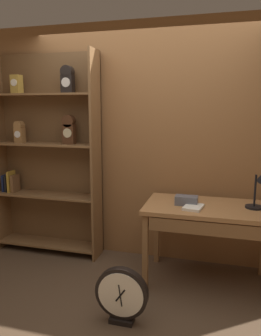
{
  "coord_description": "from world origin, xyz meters",
  "views": [
    {
      "loc": [
        0.77,
        -2.25,
        1.69
      ],
      "look_at": [
        -0.07,
        0.83,
        1.1
      ],
      "focal_mm": 34.73,
      "sensor_mm": 36.0,
      "label": 1
    }
  ],
  "objects": [
    {
      "name": "open_repair_manual",
      "position": [
        0.58,
        0.69,
        0.79
      ],
      "size": [
        0.2,
        0.24,
        0.02
      ],
      "primitive_type": "cube",
      "rotation": [
        0.0,
        0.0,
        -0.17
      ],
      "color": "silver",
      "rests_on": "workbench"
    },
    {
      "name": "toolbox_small",
      "position": [
        0.5,
        0.79,
        0.82
      ],
      "size": [
        0.21,
        0.12,
        0.09
      ],
      "primitive_type": "cube",
      "color": "#595960",
      "rests_on": "workbench"
    },
    {
      "name": "back_wood_panel",
      "position": [
        0.0,
        1.25,
        1.3
      ],
      "size": [
        4.8,
        0.05,
        2.6
      ],
      "primitive_type": "cube",
      "color": "brown",
      "rests_on": "ground"
    },
    {
      "name": "bookshelf",
      "position": [
        -1.14,
        1.08,
        1.15
      ],
      "size": [
        1.26,
        0.3,
        2.3
      ],
      "color": "brown",
      "rests_on": "ground"
    },
    {
      "name": "desk_lamp",
      "position": [
        1.16,
        0.81,
        1.01
      ],
      "size": [
        0.22,
        0.22,
        0.39
      ],
      "color": "black",
      "rests_on": "workbench"
    },
    {
      "name": "round_clock_large",
      "position": [
        0.09,
        -0.01,
        0.24
      ],
      "size": [
        0.43,
        0.11,
        0.47
      ],
      "color": "black",
      "rests_on": "ground"
    },
    {
      "name": "workbench",
      "position": [
        0.71,
        0.78,
        0.68
      ],
      "size": [
        1.2,
        0.68,
        0.78
      ],
      "color": "#9E6B3D",
      "rests_on": "ground"
    },
    {
      "name": "ground_plane",
      "position": [
        0.0,
        0.0,
        0.0
      ],
      "size": [
        10.0,
        10.0,
        0.0
      ],
      "primitive_type": "plane",
      "color": "#4C3826"
    }
  ]
}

